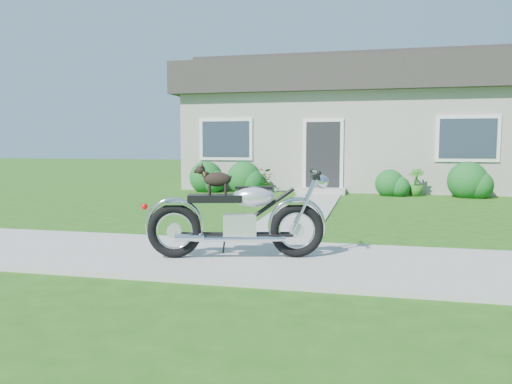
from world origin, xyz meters
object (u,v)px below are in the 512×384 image
house (375,124)px  potted_plant_right (416,182)px  motorcycle_with_dog (239,217)px  potted_plant_left (263,180)px

house → potted_plant_right: 4.04m
house → motorcycle_with_dog: bearing=-97.7°
potted_plant_right → house: bearing=108.2°
potted_plant_right → motorcycle_with_dog: bearing=-107.8°
potted_plant_left → potted_plant_right: (4.34, 0.00, 0.01)m
house → motorcycle_with_dog: 12.30m
potted_plant_right → motorcycle_with_dog: motorcycle_with_dog is taller
potted_plant_left → potted_plant_right: 4.34m
potted_plant_right → motorcycle_with_dog: (-2.77, -8.64, 0.16)m
house → motorcycle_with_dog: (-1.64, -12.08, -1.61)m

